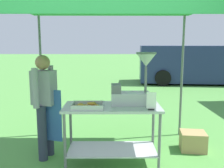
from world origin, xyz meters
The scene contains 9 objects.
ground_plane centered at (0.00, 6.00, 0.00)m, with size 70.00×70.00×0.00m, color #519342.
stall_canopy centered at (0.17, 1.16, 2.25)m, with size 2.87×2.30×2.34m.
donut_cart centered at (0.17, 1.07, 0.64)m, with size 1.40×0.61×0.89m.
donut_tray centered at (-0.16, 0.95, 0.92)m, with size 0.44×0.30×0.07m.
donut_fryer centered at (0.49, 1.16, 1.18)m, with size 0.64×0.29×0.76m.
menu_sign centered at (0.70, 0.85, 0.99)m, with size 0.13×0.05×0.24m.
vendor centered at (-0.86, 1.29, 0.90)m, with size 0.47×0.53×1.61m.
supply_crate centered at (1.53, 1.54, 0.16)m, with size 0.45×0.40×0.32m.
van_navy centered at (3.95, 8.81, 0.88)m, with size 5.05×2.42×1.69m.
Camera 1 is at (0.15, -2.40, 1.77)m, focal length 39.68 mm.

